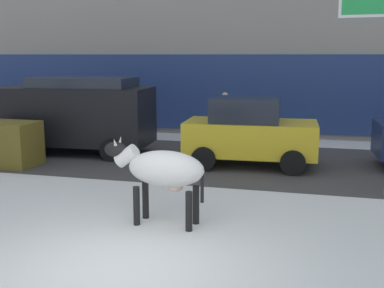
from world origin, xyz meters
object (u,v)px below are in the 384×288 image
at_px(car_yellow_hatchback, 249,132).
at_px(pedestrian_near_billboard, 225,117).
at_px(cow_holstein, 163,169).
at_px(car_black_van, 76,113).
at_px(pedestrian_by_cars, 149,115).
at_px(dumpster, 6,144).

relative_size(car_yellow_hatchback, pedestrian_near_billboard, 2.07).
bearing_deg(car_yellow_hatchback, cow_holstein, -99.32).
relative_size(car_black_van, pedestrian_near_billboard, 2.71).
relative_size(pedestrian_near_billboard, pedestrian_by_cars, 1.00).
relative_size(car_yellow_hatchback, dumpster, 2.11).
distance_m(pedestrian_near_billboard, pedestrian_by_cars, 2.75).
bearing_deg(car_black_van, car_yellow_hatchback, -4.61).
relative_size(car_black_van, dumpster, 2.76).
xyz_separation_m(car_yellow_hatchback, pedestrian_near_billboard, (-1.32, 3.35, -0.05)).
height_order(pedestrian_by_cars, dumpster, pedestrian_by_cars).
distance_m(car_yellow_hatchback, pedestrian_near_billboard, 3.60).
relative_size(cow_holstein, pedestrian_near_billboard, 1.11).
height_order(car_black_van, pedestrian_near_billboard, car_black_van).
height_order(car_black_van, car_yellow_hatchback, car_black_van).
bearing_deg(cow_holstein, pedestrian_near_billboard, 93.45).
distance_m(cow_holstein, pedestrian_by_cars, 8.95).
bearing_deg(car_yellow_hatchback, dumpster, -165.73).
bearing_deg(pedestrian_near_billboard, pedestrian_by_cars, 180.00).
distance_m(cow_holstein, dumpster, 6.54).
height_order(car_yellow_hatchback, dumpster, car_yellow_hatchback).
relative_size(pedestrian_near_billboard, dumpster, 1.02).
distance_m(car_yellow_hatchback, dumpster, 6.63).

